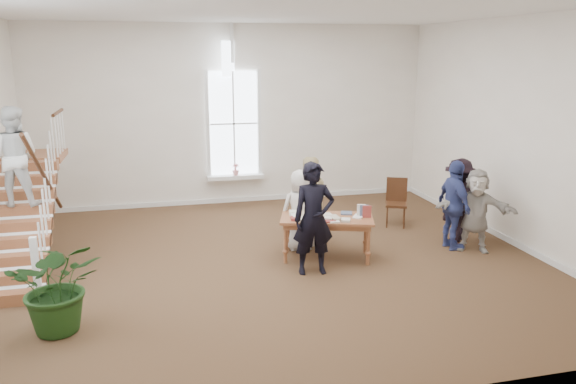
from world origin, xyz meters
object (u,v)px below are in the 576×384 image
object	(u,v)px
elderly_woman	(301,210)
woman_cluster_b	(458,200)
library_table	(326,221)
woman_cluster_c	(476,210)
woman_cluster_a	(454,205)
floor_plant	(58,285)
police_officer	(314,219)
person_yellow	(308,199)
side_chair	(396,199)

from	to	relation	value
elderly_woman	woman_cluster_b	size ratio (longest dim) A/B	0.93
library_table	woman_cluster_c	world-z (taller)	woman_cluster_c
library_table	woman_cluster_b	xyz separation A→B (m)	(2.95, 0.36, 0.14)
woman_cluster_a	floor_plant	xyz separation A→B (m)	(-7.05, -1.78, -0.21)
police_officer	elderly_woman	distance (m)	1.27
elderly_woman	woman_cluster_b	bearing A→B (deg)	177.19
library_table	woman_cluster_c	xyz separation A→B (m)	(2.95, -0.29, 0.10)
woman_cluster_a	floor_plant	world-z (taller)	woman_cluster_a
elderly_woman	floor_plant	xyz separation A→B (m)	(-4.12, -2.47, -0.12)
library_table	person_yellow	xyz separation A→B (m)	(-0.03, 1.10, 0.16)
woman_cluster_b	woman_cluster_c	xyz separation A→B (m)	(0.00, -0.65, -0.04)
person_yellow	woman_cluster_b	distance (m)	3.07
side_chair	woman_cluster_a	bearing A→B (deg)	-52.44
side_chair	police_officer	bearing A→B (deg)	-114.39
elderly_woman	person_yellow	distance (m)	0.59
police_officer	woman_cluster_b	xyz separation A→B (m)	(3.38, 1.01, -0.14)
elderly_woman	police_officer	bearing A→B (deg)	86.81
police_officer	woman_cluster_a	distance (m)	3.08
floor_plant	woman_cluster_a	bearing A→B (deg)	14.17
elderly_woman	woman_cluster_c	world-z (taller)	woman_cluster_c
woman_cluster_c	police_officer	bearing A→B (deg)	-143.56
woman_cluster_a	floor_plant	bearing A→B (deg)	103.65
floor_plant	side_chair	world-z (taller)	floor_plant
library_table	police_officer	xyz separation A→B (m)	(-0.43, -0.65, 0.27)
floor_plant	woman_cluster_b	bearing A→B (deg)	16.77
elderly_woman	woman_cluster_a	world-z (taller)	woman_cluster_a
police_officer	woman_cluster_c	world-z (taller)	police_officer
woman_cluster_b	floor_plant	world-z (taller)	woman_cluster_b
woman_cluster_c	woman_cluster_b	bearing A→B (deg)	120.38
library_table	person_yellow	size ratio (longest dim) A/B	1.07
library_table	woman_cluster_b	bearing A→B (deg)	24.31
woman_cluster_b	floor_plant	distance (m)	7.73
woman_cluster_b	police_officer	bearing A→B (deg)	-19.89
woman_cluster_a	library_table	bearing A→B (deg)	87.44
police_officer	person_yellow	world-z (taller)	police_officer
woman_cluster_c	woman_cluster_a	bearing A→B (deg)	-179.15
police_officer	woman_cluster_c	bearing A→B (deg)	9.85
library_table	woman_cluster_a	distance (m)	2.61
police_officer	side_chair	size ratio (longest dim) A/B	1.86
person_yellow	woman_cluster_a	xyz separation A→B (m)	(2.63, -1.19, 0.01)
elderly_woman	side_chair	bearing A→B (deg)	-155.82
person_yellow	woman_cluster_c	bearing A→B (deg)	159.99
floor_plant	side_chair	xyz separation A→B (m)	(6.63, 3.53, -0.08)
library_table	person_yellow	distance (m)	1.11
floor_plant	side_chair	size ratio (longest dim) A/B	1.27
elderly_woman	person_yellow	bearing A→B (deg)	-119.58
woman_cluster_a	side_chair	size ratio (longest dim) A/B	1.67
side_chair	floor_plant	bearing A→B (deg)	-127.81
woman_cluster_a	woman_cluster_b	distance (m)	0.57
library_table	floor_plant	xyz separation A→B (m)	(-4.45, -1.87, -0.04)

